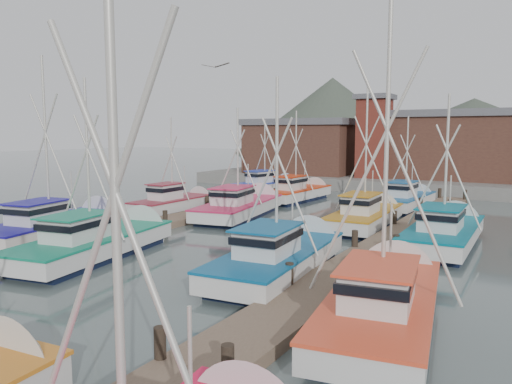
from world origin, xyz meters
The scene contains 20 objects.
ground centered at (0.00, 0.00, 0.00)m, with size 260.00×260.00×0.00m, color #4C5C5B.
dock_left centered at (-7.00, 4.04, 0.21)m, with size 2.30×46.00×1.50m.
dock_right centered at (7.00, 4.04, 0.21)m, with size 2.30×46.00×1.50m.
quay centered at (0.00, 37.00, 0.60)m, with size 44.00×16.00×1.20m, color gray.
shed_left centered at (-11.00, 35.00, 4.34)m, with size 12.72×8.48×6.20m.
shed_center centered at (6.00, 37.00, 4.69)m, with size 14.84×9.54×6.90m.
lookout_tower centered at (-2.00, 33.00, 5.55)m, with size 3.60×3.60×8.50m.
distant_hills centered at (-12.76, 122.59, 0.00)m, with size 175.00×140.00×42.00m.
boat_4 centered at (-4.47, -1.37, 0.68)m, with size 4.65×10.15×9.25m.
boat_5 centered at (4.41, 0.55, 0.68)m, with size 3.84×9.77×8.96m.
boat_6 centered at (-9.78, 0.39, 0.69)m, with size 4.58×10.02×10.85m.
boat_7 centered at (9.76, -2.83, 0.69)m, with size 4.45×9.77×11.25m.
boat_8 centered at (-4.70, 11.73, 0.68)m, with size 4.84×10.55×8.51m.
boat_9 centered at (4.23, 12.33, 0.68)m, with size 3.75×9.11×9.36m.
boat_10 centered at (-9.75, 10.73, 0.68)m, with size 3.11×7.93×7.56m.
boat_11 centered at (9.39, 9.49, 0.68)m, with size 3.62×9.60×8.70m.
boat_12 centered at (-4.74, 21.09, 0.68)m, with size 3.40×8.86×8.42m.
boat_13 centered at (4.57, 21.08, 0.68)m, with size 3.13×8.37×7.74m.
boat_14 centered at (-9.80, 24.67, 0.68)m, with size 3.82×8.64×7.73m.
gull_far centered at (-0.14, 2.15, 9.06)m, with size 1.55×0.62×0.24m.
Camera 1 is at (13.99, -17.84, 5.93)m, focal length 35.00 mm.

